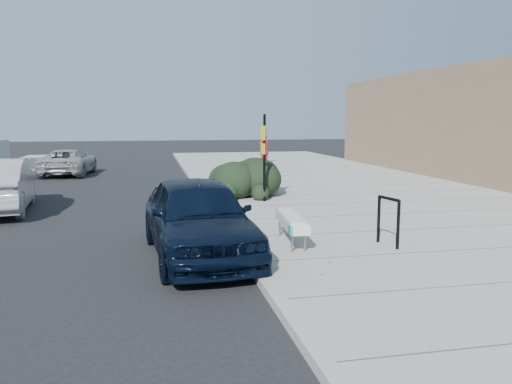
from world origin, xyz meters
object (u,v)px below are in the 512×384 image
bike_rack (388,216)px  pedestrian (264,149)px  bench (291,221)px  suv_silver (68,162)px  sign_post (264,153)px  sedan_navy (198,217)px

bike_rack → pedestrian: (1.91, 20.33, 0.27)m
bench → suv_silver: suv_silver is taller
sign_post → suv_silver: size_ratio=0.59×
suv_silver → pedestrian: (10.95, 2.92, 0.38)m
sedan_navy → pedestrian: pedestrian is taller
sedan_navy → pedestrian: bearing=68.6°
bench → bike_rack: bearing=-13.0°
sign_post → pedestrian: sign_post is taller
bike_rack → sign_post: size_ratio=0.37×
bike_rack → sedan_navy: 3.98m
bench → pedestrian: size_ratio=1.13×
bench → pedestrian: (3.84, 19.69, 0.42)m
sign_post → sedan_navy: size_ratio=0.59×
bench → bike_rack: (1.94, -0.64, 0.15)m
sign_post → pedestrian: (3.19, 14.09, -0.70)m
sedan_navy → suv_silver: size_ratio=1.01×
bench → sedan_navy: size_ratio=0.42×
bike_rack → sign_post: bearing=90.3°
suv_silver → pedestrian: 11.34m
bike_rack → sedan_navy: (-3.95, 0.52, 0.05)m
bench → sign_post: size_ratio=0.71×
sign_post → pedestrian: 14.47m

